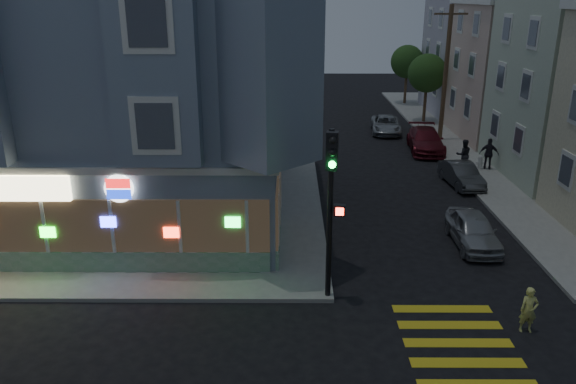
{
  "coord_description": "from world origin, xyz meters",
  "views": [
    {
      "loc": [
        1.55,
        -14.42,
        9.72
      ],
      "look_at": [
        1.44,
        5.4,
        2.74
      ],
      "focal_mm": 35.0,
      "sensor_mm": 36.0,
      "label": 1
    }
  ],
  "objects_px": {
    "utility_pole": "(446,72)",
    "parked_car_a": "(473,230)",
    "running_child": "(529,310)",
    "pedestrian_b": "(489,154)",
    "street_tree_near": "(427,73)",
    "fire_hydrant": "(480,162)",
    "traffic_signal": "(332,188)",
    "street_tree_far": "(407,62)",
    "parked_car_d": "(386,125)",
    "pedestrian_a": "(464,155)",
    "parked_car_b": "(461,175)",
    "parked_car_c": "(426,140)"
  },
  "relations": [
    {
      "from": "street_tree_near",
      "to": "street_tree_far",
      "type": "height_order",
      "value": "same"
    },
    {
      "from": "utility_pole",
      "to": "pedestrian_b",
      "type": "bearing_deg",
      "value": -81.98
    },
    {
      "from": "street_tree_near",
      "to": "parked_car_b",
      "type": "distance_m",
      "value": 16.14
    },
    {
      "from": "utility_pole",
      "to": "street_tree_near",
      "type": "xyz_separation_m",
      "value": [
        0.2,
        6.0,
        -0.86
      ]
    },
    {
      "from": "parked_car_c",
      "to": "traffic_signal",
      "type": "bearing_deg",
      "value": -106.57
    },
    {
      "from": "pedestrian_b",
      "to": "parked_car_d",
      "type": "height_order",
      "value": "pedestrian_b"
    },
    {
      "from": "pedestrian_b",
      "to": "parked_car_b",
      "type": "bearing_deg",
      "value": 68.81
    },
    {
      "from": "street_tree_near",
      "to": "running_child",
      "type": "relative_size",
      "value": 3.62
    },
    {
      "from": "parked_car_b",
      "to": "parked_car_c",
      "type": "bearing_deg",
      "value": 86.58
    },
    {
      "from": "utility_pole",
      "to": "fire_hydrant",
      "type": "bearing_deg",
      "value": -85.52
    },
    {
      "from": "pedestrian_a",
      "to": "fire_hydrant",
      "type": "bearing_deg",
      "value": -170.08
    },
    {
      "from": "pedestrian_b",
      "to": "pedestrian_a",
      "type": "bearing_deg",
      "value": 26.1
    },
    {
      "from": "street_tree_near",
      "to": "running_child",
      "type": "xyz_separation_m",
      "value": [
        -3.46,
        -29.61,
        -3.2
      ]
    },
    {
      "from": "street_tree_near",
      "to": "traffic_signal",
      "type": "bearing_deg",
      "value": -108.61
    },
    {
      "from": "parked_car_b",
      "to": "fire_hydrant",
      "type": "distance_m",
      "value": 3.24
    },
    {
      "from": "pedestrian_a",
      "to": "parked_car_c",
      "type": "height_order",
      "value": "pedestrian_a"
    },
    {
      "from": "utility_pole",
      "to": "parked_car_a",
      "type": "height_order",
      "value": "utility_pole"
    },
    {
      "from": "running_child",
      "to": "pedestrian_a",
      "type": "relative_size",
      "value": 0.82
    },
    {
      "from": "traffic_signal",
      "to": "fire_hydrant",
      "type": "xyz_separation_m",
      "value": [
        9.73,
        14.78,
        -3.45
      ]
    },
    {
      "from": "street_tree_near",
      "to": "parked_car_a",
      "type": "relative_size",
      "value": 1.34
    },
    {
      "from": "parked_car_d",
      "to": "parked_car_c",
      "type": "bearing_deg",
      "value": -66.09
    },
    {
      "from": "running_child",
      "to": "traffic_signal",
      "type": "xyz_separation_m",
      "value": [
        -5.92,
        1.76,
        3.29
      ]
    },
    {
      "from": "parked_car_c",
      "to": "pedestrian_a",
      "type": "bearing_deg",
      "value": -71.3
    },
    {
      "from": "utility_pole",
      "to": "parked_car_a",
      "type": "bearing_deg",
      "value": -99.86
    },
    {
      "from": "running_child",
      "to": "fire_hydrant",
      "type": "xyz_separation_m",
      "value": [
        3.81,
        16.54,
        -0.16
      ]
    },
    {
      "from": "street_tree_far",
      "to": "parked_car_d",
      "type": "relative_size",
      "value": 1.18
    },
    {
      "from": "pedestrian_a",
      "to": "fire_hydrant",
      "type": "height_order",
      "value": "pedestrian_a"
    },
    {
      "from": "running_child",
      "to": "traffic_signal",
      "type": "distance_m",
      "value": 7.0
    },
    {
      "from": "pedestrian_a",
      "to": "traffic_signal",
      "type": "relative_size",
      "value": 0.31
    },
    {
      "from": "utility_pole",
      "to": "parked_car_b",
      "type": "relative_size",
      "value": 2.38
    },
    {
      "from": "parked_car_b",
      "to": "running_child",
      "type": "bearing_deg",
      "value": -104.15
    },
    {
      "from": "parked_car_b",
      "to": "parked_car_c",
      "type": "xyz_separation_m",
      "value": [
        -0.33,
        7.04,
        0.12
      ]
    },
    {
      "from": "street_tree_near",
      "to": "pedestrian_a",
      "type": "bearing_deg",
      "value": -93.07
    },
    {
      "from": "utility_pole",
      "to": "parked_car_c",
      "type": "distance_m",
      "value": 5.13
    },
    {
      "from": "parked_car_a",
      "to": "traffic_signal",
      "type": "distance_m",
      "value": 8.33
    },
    {
      "from": "street_tree_far",
      "to": "pedestrian_b",
      "type": "xyz_separation_m",
      "value": [
        0.8,
        -21.1,
        -2.88
      ]
    },
    {
      "from": "parked_car_b",
      "to": "traffic_signal",
      "type": "xyz_separation_m",
      "value": [
        -7.88,
        -12.12,
        3.4
      ]
    },
    {
      "from": "pedestrian_a",
      "to": "parked_car_a",
      "type": "relative_size",
      "value": 0.45
    },
    {
      "from": "running_child",
      "to": "pedestrian_b",
      "type": "xyz_separation_m",
      "value": [
        4.26,
        16.51,
        0.32
      ]
    },
    {
      "from": "fire_hydrant",
      "to": "pedestrian_b",
      "type": "bearing_deg",
      "value": -4.44
    },
    {
      "from": "pedestrian_a",
      "to": "parked_car_b",
      "type": "xyz_separation_m",
      "value": [
        -0.79,
        -2.47,
        -0.42
      ]
    },
    {
      "from": "parked_car_c",
      "to": "pedestrian_b",
      "type": "bearing_deg",
      "value": -54.24
    },
    {
      "from": "parked_car_d",
      "to": "running_child",
      "type": "bearing_deg",
      "value": -84.54
    },
    {
      "from": "running_child",
      "to": "parked_car_a",
      "type": "xyz_separation_m",
      "value": [
        0.24,
        6.26,
        -0.06
      ]
    },
    {
      "from": "running_child",
      "to": "pedestrian_b",
      "type": "height_order",
      "value": "pedestrian_b"
    },
    {
      "from": "pedestrian_a",
      "to": "traffic_signal",
      "type": "bearing_deg",
      "value": 58.8
    },
    {
      "from": "parked_car_c",
      "to": "parked_car_d",
      "type": "relative_size",
      "value": 1.14
    },
    {
      "from": "utility_pole",
      "to": "fire_hydrant",
      "type": "distance_m",
      "value": 8.25
    },
    {
      "from": "pedestrian_b",
      "to": "parked_car_c",
      "type": "bearing_deg",
      "value": -39.15
    },
    {
      "from": "street_tree_near",
      "to": "running_child",
      "type": "height_order",
      "value": "street_tree_near"
    }
  ]
}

